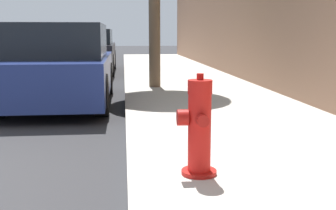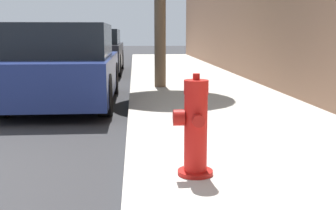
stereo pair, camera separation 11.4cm
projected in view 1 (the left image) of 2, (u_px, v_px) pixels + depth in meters
name	position (u px, v px, depth m)	size (l,w,h in m)	color
sidewalk_slab	(314.00, 187.00, 3.29)	(2.91, 40.00, 0.12)	#B7B2A8
fire_hydrant	(199.00, 129.00, 3.35)	(0.32, 0.33, 0.82)	#A91511
parked_car_near	(60.00, 66.00, 7.37)	(1.74, 3.93, 1.41)	navy
parked_car_mid	(87.00, 52.00, 13.37)	(1.77, 4.55, 1.37)	black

